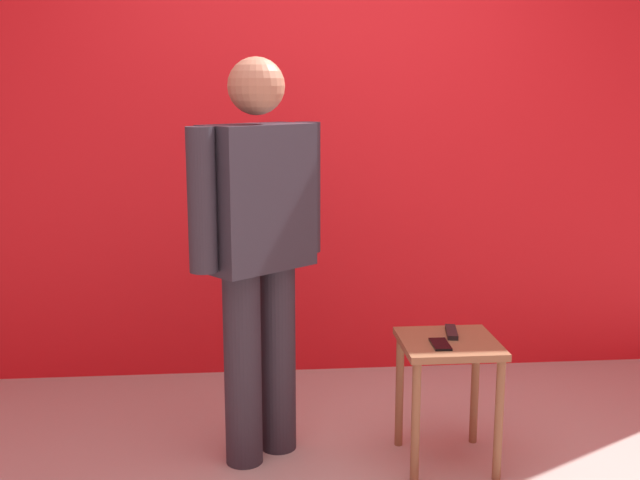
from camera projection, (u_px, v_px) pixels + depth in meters
name	position (u px, v px, depth m)	size (l,w,h in m)	color
back_wall_red	(314.00, 73.00, 4.17)	(6.27, 0.12, 3.34)	red
standing_person	(258.00, 241.00, 3.22)	(0.60, 0.51, 1.72)	#2D2D38
side_table	(448.00, 365.00, 3.26)	(0.40, 0.40, 0.55)	olive
cell_phone	(440.00, 344.00, 3.17)	(0.07, 0.14, 0.01)	black
tv_remote	(451.00, 332.00, 3.31)	(0.04, 0.17, 0.02)	black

